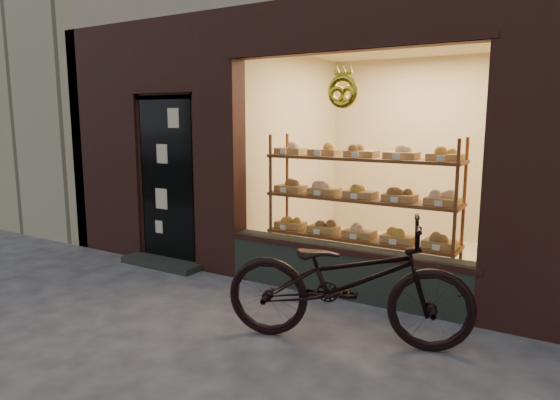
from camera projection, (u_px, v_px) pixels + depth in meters
The scene contains 4 objects.
ground at pixel (174, 368), 3.82m from camera, with size 90.00×90.00×0.00m, color #393840.
neighbor_left at pixel (39, 14), 12.66m from camera, with size 12.00×7.00×9.00m, color tan.
display_shelf at pixel (360, 209), 5.59m from camera, with size 2.20×0.45×1.70m.
bicycle at pixel (347, 281), 4.18m from camera, with size 0.72×2.07×1.09m, color black.
Camera 1 is at (2.55, -2.61, 1.89)m, focal length 32.00 mm.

